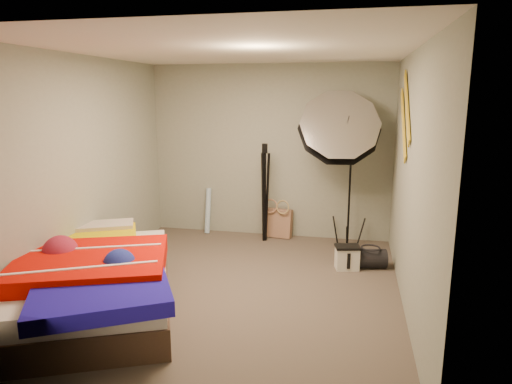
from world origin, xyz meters
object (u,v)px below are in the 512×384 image
(wrapping_roll, at_px, (208,211))
(bed, at_px, (90,280))
(photo_umbrella, at_px, (339,130))
(duffel_bag, at_px, (370,258))
(camera_case, at_px, (347,258))
(camera_tripod, at_px, (265,186))
(tote_bag, at_px, (278,223))

(wrapping_roll, height_order, bed, wrapping_roll)
(photo_umbrella, bearing_deg, wrapping_roll, 169.28)
(wrapping_roll, xyz_separation_m, bed, (-0.31, -2.72, -0.03))
(duffel_bag, bearing_deg, camera_case, -170.03)
(bed, bearing_deg, wrapping_roll, 83.46)
(duffel_bag, distance_m, camera_tripod, 1.79)
(wrapping_roll, bearing_deg, tote_bag, 0.00)
(camera_case, xyz_separation_m, duffel_bag, (0.27, 0.10, -0.02))
(wrapping_roll, relative_size, duffel_bag, 1.78)
(bed, relative_size, camera_tripod, 1.82)
(tote_bag, relative_size, photo_umbrella, 0.19)
(tote_bag, height_order, camera_tripod, camera_tripod)
(photo_umbrella, bearing_deg, duffel_bag, -53.92)
(camera_case, relative_size, photo_umbrella, 0.12)
(camera_case, distance_m, photo_umbrella, 1.66)
(tote_bag, xyz_separation_m, camera_tripod, (-0.16, -0.22, 0.59))
(wrapping_roll, bearing_deg, photo_umbrella, -10.72)
(photo_umbrella, relative_size, camera_tripod, 1.61)
(wrapping_roll, bearing_deg, camera_case, -27.31)
(photo_umbrella, bearing_deg, camera_case, -76.26)
(tote_bag, bearing_deg, camera_case, -37.46)
(wrapping_roll, bearing_deg, camera_tripod, -13.23)
(tote_bag, height_order, camera_case, tote_bag)
(duffel_bag, height_order, photo_umbrella, photo_umbrella)
(camera_case, xyz_separation_m, photo_umbrella, (-0.18, 0.72, 1.48))
(duffel_bag, bearing_deg, bed, -157.75)
(duffel_bag, xyz_separation_m, bed, (-2.69, -1.73, 0.20))
(wrapping_roll, height_order, camera_case, wrapping_roll)
(tote_bag, height_order, wrapping_roll, wrapping_roll)
(duffel_bag, bearing_deg, photo_umbrella, 115.59)
(camera_case, xyz_separation_m, bed, (-2.42, -1.63, 0.18))
(camera_case, distance_m, camera_tripod, 1.62)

